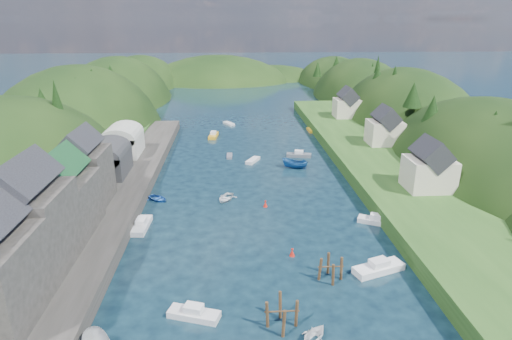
{
  "coord_description": "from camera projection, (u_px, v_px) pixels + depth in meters",
  "views": [
    {
      "loc": [
        -4.1,
        -39.72,
        28.02
      ],
      "look_at": [
        0.0,
        28.0,
        4.0
      ],
      "focal_mm": 30.0,
      "sensor_mm": 36.0,
      "label": 1
    }
  ],
  "objects": [
    {
      "name": "boat_sheds",
      "position": [
        115.0,
        147.0,
        80.41
      ],
      "size": [
        7.0,
        21.0,
        7.5
      ],
      "color": "#2D2D30",
      "rests_on": "quay_left"
    },
    {
      "name": "far_hills",
      "position": [
        241.0,
        101.0,
        214.36
      ],
      "size": [
        103.0,
        68.0,
        44.0
      ],
      "color": "black",
      "rests_on": "ground"
    },
    {
      "name": "hill_trees",
      "position": [
        252.0,
        93.0,
        103.84
      ],
      "size": [
        91.83,
        146.08,
        12.52
      ],
      "color": "black",
      "rests_on": "ground"
    },
    {
      "name": "piling_cluster_far",
      "position": [
        331.0,
        271.0,
        48.37
      ],
      "size": [
        2.95,
        2.78,
        3.34
      ],
      "color": "#382314",
      "rests_on": "ground"
    },
    {
      "name": "channel_buoy_far",
      "position": [
        265.0,
        204.0,
        67.39
      ],
      "size": [
        0.7,
        0.7,
        1.1
      ],
      "color": "#B3180E",
      "rests_on": "ground"
    },
    {
      "name": "channel_buoy_near",
      "position": [
        292.0,
        253.0,
        53.37
      ],
      "size": [
        0.7,
        0.7,
        1.1
      ],
      "color": "#B3180E",
      "rests_on": "ground"
    },
    {
      "name": "terrace_left_grass",
      "position": [
        52.0,
        209.0,
        63.59
      ],
      "size": [
        12.0,
        110.0,
        2.5
      ],
      "primitive_type": "cube",
      "color": "#234719",
      "rests_on": "ground"
    },
    {
      "name": "piling_cluster_near",
      "position": [
        282.0,
        316.0,
        40.83
      ],
      "size": [
        3.35,
        3.11,
        3.54
      ],
      "color": "#382314",
      "rests_on": "ground"
    },
    {
      "name": "terrace_right",
      "position": [
        377.0,
        161.0,
        85.62
      ],
      "size": [
        16.0,
        120.0,
        2.4
      ],
      "primitive_type": "cube",
      "color": "#234719",
      "rests_on": "ground"
    },
    {
      "name": "moored_boats",
      "position": [
        245.0,
        213.0,
        63.89
      ],
      "size": [
        38.1,
        93.48,
        2.38
      ],
      "color": "#575963",
      "rests_on": "ground"
    },
    {
      "name": "hillside_right",
      "position": [
        402.0,
        150.0,
        122.56
      ],
      "size": [
        36.0,
        245.56,
        48.0
      ],
      "color": "black",
      "rests_on": "ground"
    },
    {
      "name": "quayside_buildings",
      "position": [
        42.0,
        212.0,
        49.12
      ],
      "size": [
        8.0,
        35.84,
        12.9
      ],
      "color": "#2D2B28",
      "rests_on": "quay_left"
    },
    {
      "name": "hillside_left",
      "position": [
        83.0,
        158.0,
        117.64
      ],
      "size": [
        44.0,
        245.56,
        52.0
      ],
      "color": "black",
      "rests_on": "ground"
    },
    {
      "name": "ground",
      "position": [
        250.0,
        154.0,
        94.0
      ],
      "size": [
        600.0,
        600.0,
        0.0
      ],
      "primitive_type": "plane",
      "color": "black",
      "rests_on": "ground"
    },
    {
      "name": "quay_left",
      "position": [
        100.0,
        210.0,
        64.07
      ],
      "size": [
        12.0,
        110.0,
        2.0
      ],
      "primitive_type": "cube",
      "color": "#2D2B28",
      "rests_on": "ground"
    },
    {
      "name": "right_bank_cottages",
      "position": [
        380.0,
        128.0,
        92.08
      ],
      "size": [
        9.0,
        59.24,
        8.41
      ],
      "color": "beige",
      "rests_on": "terrace_right"
    }
  ]
}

